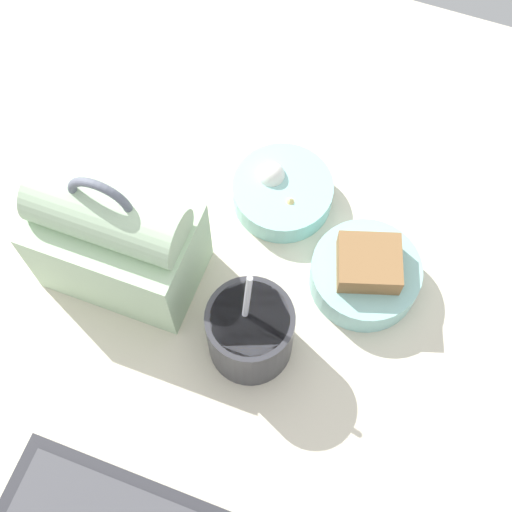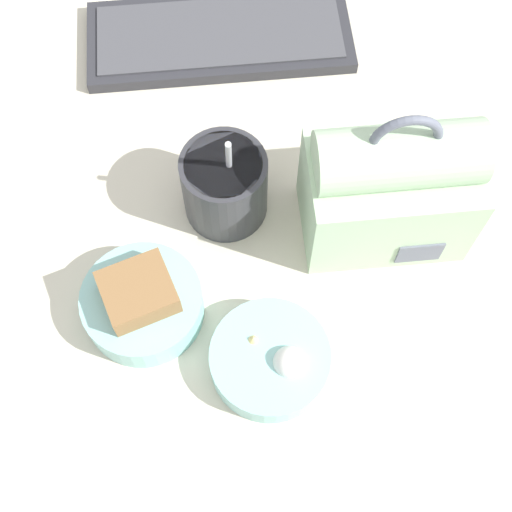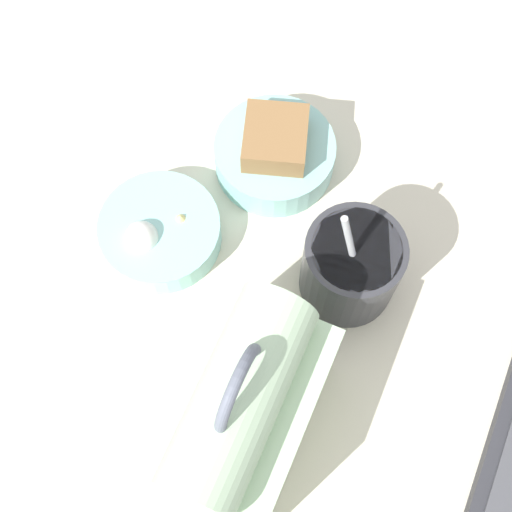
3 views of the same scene
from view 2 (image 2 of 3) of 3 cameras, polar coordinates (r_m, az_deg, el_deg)
name	(u,v)px [view 2 (image 2 of 3)]	position (r cm, az deg, el deg)	size (l,w,h in cm)	color
desk_surface	(237,262)	(87.86, -1.55, -0.50)	(140.00, 110.00, 2.00)	beige
keyboard	(220,37)	(105.15, -2.92, 17.12)	(37.00, 14.94, 2.10)	#2D2D33
lunch_bag	(390,188)	(82.97, 10.63, 5.39)	(19.06, 12.49, 22.06)	#B7D6AD
soup_cup	(225,185)	(85.77, -2.52, 5.68)	(10.32, 10.32, 16.71)	#333338
bento_bowl_sandwich	(142,302)	(82.69, -9.09, -3.67)	(13.94, 13.94, 7.59)	#93D1CC
bento_bowl_snacks	(270,359)	(80.32, 1.13, -8.23)	(13.51, 13.51, 5.61)	#93D1CC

